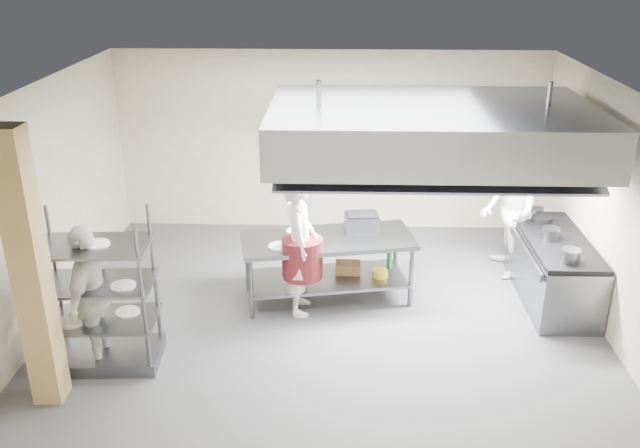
{
  "coord_description": "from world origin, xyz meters",
  "views": [
    {
      "loc": [
        0.18,
        -7.85,
        4.53
      ],
      "look_at": [
        -0.08,
        0.2,
        1.19
      ],
      "focal_mm": 38.0,
      "sensor_mm": 36.0,
      "label": 1
    }
  ],
  "objects_px": {
    "griddle": "(362,223)",
    "pass_rack": "(99,292)",
    "chef_plating": "(91,297)",
    "stockpot": "(551,234)",
    "chef_line": "(508,212)",
    "chef_head": "(299,245)",
    "island": "(327,268)",
    "cooking_range": "(553,271)"
  },
  "relations": [
    {
      "from": "pass_rack",
      "to": "cooking_range",
      "type": "height_order",
      "value": "pass_rack"
    },
    {
      "from": "chef_head",
      "to": "griddle",
      "type": "distance_m",
      "value": 1.02
    },
    {
      "from": "cooking_range",
      "to": "chef_plating",
      "type": "distance_m",
      "value": 5.96
    },
    {
      "from": "griddle",
      "to": "chef_plating",
      "type": "bearing_deg",
      "value": -154.69
    },
    {
      "from": "chef_head",
      "to": "stockpot",
      "type": "height_order",
      "value": "chef_head"
    },
    {
      "from": "chef_line",
      "to": "stockpot",
      "type": "height_order",
      "value": "chef_line"
    },
    {
      "from": "pass_rack",
      "to": "chef_head",
      "type": "xyz_separation_m",
      "value": [
        2.18,
        1.28,
        0.03
      ]
    },
    {
      "from": "pass_rack",
      "to": "griddle",
      "type": "distance_m",
      "value": 3.54
    },
    {
      "from": "cooking_range",
      "to": "pass_rack",
      "type": "bearing_deg",
      "value": -162.98
    },
    {
      "from": "pass_rack",
      "to": "cooking_range",
      "type": "distance_m",
      "value": 5.88
    },
    {
      "from": "island",
      "to": "pass_rack",
      "type": "relative_size",
      "value": 1.24
    },
    {
      "from": "chef_head",
      "to": "stockpot",
      "type": "relative_size",
      "value": 8.23
    },
    {
      "from": "island",
      "to": "cooking_range",
      "type": "height_order",
      "value": "island"
    },
    {
      "from": "cooking_range",
      "to": "stockpot",
      "type": "bearing_deg",
      "value": -167.5
    },
    {
      "from": "chef_line",
      "to": "griddle",
      "type": "bearing_deg",
      "value": -75.31
    },
    {
      "from": "chef_plating",
      "to": "chef_line",
      "type": "bearing_deg",
      "value": 118.76
    },
    {
      "from": "pass_rack",
      "to": "stockpot",
      "type": "distance_m",
      "value": 5.75
    },
    {
      "from": "island",
      "to": "stockpot",
      "type": "height_order",
      "value": "stockpot"
    },
    {
      "from": "cooking_range",
      "to": "stockpot",
      "type": "distance_m",
      "value": 0.57
    },
    {
      "from": "island",
      "to": "stockpot",
      "type": "distance_m",
      "value": 3.01
    },
    {
      "from": "chef_line",
      "to": "chef_plating",
      "type": "height_order",
      "value": "chef_line"
    },
    {
      "from": "griddle",
      "to": "pass_rack",
      "type": "bearing_deg",
      "value": -154.21
    },
    {
      "from": "chef_head",
      "to": "island",
      "type": "bearing_deg",
      "value": -49.54
    },
    {
      "from": "pass_rack",
      "to": "chef_plating",
      "type": "height_order",
      "value": "pass_rack"
    },
    {
      "from": "chef_plating",
      "to": "stockpot",
      "type": "relative_size",
      "value": 7.51
    },
    {
      "from": "island",
      "to": "chef_plating",
      "type": "distance_m",
      "value": 3.12
    },
    {
      "from": "island",
      "to": "chef_head",
      "type": "xyz_separation_m",
      "value": [
        -0.35,
        -0.34,
        0.49
      ]
    },
    {
      "from": "cooking_range",
      "to": "griddle",
      "type": "bearing_deg",
      "value": 176.24
    },
    {
      "from": "chef_plating",
      "to": "stockpot",
      "type": "xyz_separation_m",
      "value": [
        5.59,
        1.71,
        0.11
      ]
    },
    {
      "from": "island",
      "to": "chef_plating",
      "type": "xyz_separation_m",
      "value": [
        -2.62,
        -1.64,
        0.41
      ]
    },
    {
      "from": "cooking_range",
      "to": "chef_line",
      "type": "xyz_separation_m",
      "value": [
        -0.48,
        0.78,
        0.55
      ]
    },
    {
      "from": "chef_line",
      "to": "chef_head",
      "type": "bearing_deg",
      "value": -68.88
    },
    {
      "from": "chef_head",
      "to": "stockpot",
      "type": "bearing_deg",
      "value": -85.96
    },
    {
      "from": "cooking_range",
      "to": "chef_head",
      "type": "distance_m",
      "value": 3.49
    },
    {
      "from": "griddle",
      "to": "chef_line",
      "type": "bearing_deg",
      "value": 9.55
    },
    {
      "from": "cooking_range",
      "to": "stockpot",
      "type": "relative_size",
      "value": 8.66
    },
    {
      "from": "cooking_range",
      "to": "chef_line",
      "type": "relative_size",
      "value": 1.04
    },
    {
      "from": "chef_head",
      "to": "chef_line",
      "type": "distance_m",
      "value": 3.18
    },
    {
      "from": "chef_plating",
      "to": "island",
      "type": "bearing_deg",
      "value": 124.99
    },
    {
      "from": "cooking_range",
      "to": "chef_head",
      "type": "height_order",
      "value": "chef_head"
    },
    {
      "from": "chef_plating",
      "to": "stockpot",
      "type": "bearing_deg",
      "value": 110.05
    },
    {
      "from": "pass_rack",
      "to": "griddle",
      "type": "relative_size",
      "value": 4.07
    }
  ]
}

